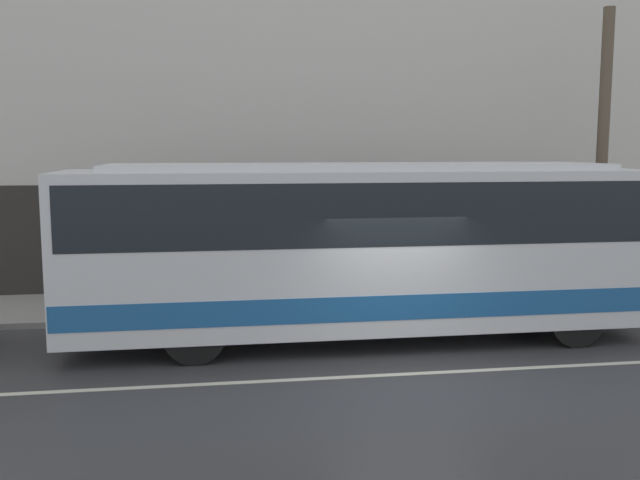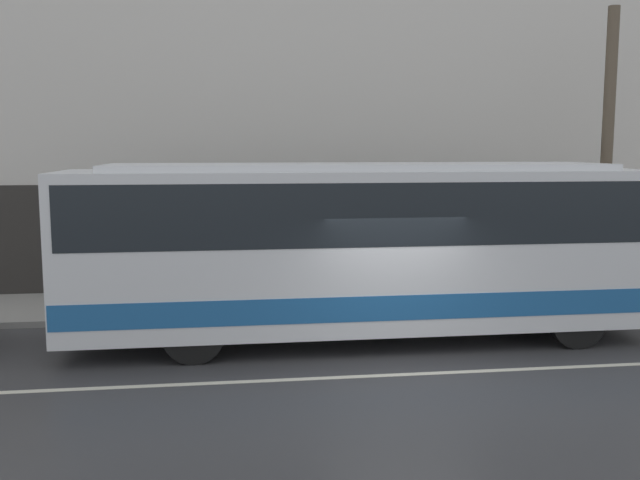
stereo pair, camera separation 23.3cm
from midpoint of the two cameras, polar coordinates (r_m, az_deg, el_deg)
ground_plane at (r=12.04m, az=6.66°, el=-10.60°), size 60.00×60.00×0.00m
sidewalk at (r=17.20m, az=1.74°, el=-4.79°), size 60.00×3.01×0.14m
building_facade at (r=18.66m, az=0.85°, el=16.44°), size 60.00×0.35×13.69m
lane_stripe at (r=12.04m, az=6.66°, el=-10.58°), size 54.00×0.14×0.01m
transit_bus at (r=13.65m, az=2.67°, el=-0.13°), size 11.05×2.59×3.41m
utility_pole_near at (r=18.25m, az=21.29°, el=6.39°), size 0.27×0.27×6.79m
pedestrian_waiting at (r=16.88m, az=-5.87°, el=-2.14°), size 0.36×0.36×1.67m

